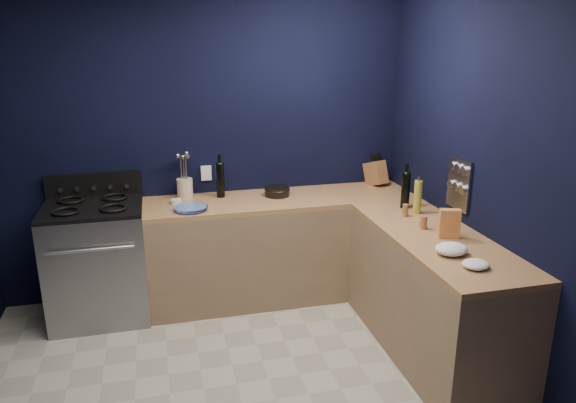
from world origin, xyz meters
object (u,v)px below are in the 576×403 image
object	(u,v)px
plate_stack	(190,208)
gas_range	(98,263)
crouton_bag	(449,224)
knife_block	(376,173)
utensil_crock	(185,188)

from	to	relation	value
plate_stack	gas_range	bearing A→B (deg)	168.76
gas_range	crouton_bag	xyz separation A→B (m)	(2.42, -1.19, 0.54)
knife_block	crouton_bag	bearing A→B (deg)	-110.53
utensil_crock	crouton_bag	bearing A→B (deg)	-39.70
gas_range	knife_block	distance (m)	2.55
gas_range	utensil_crock	distance (m)	0.93
gas_range	knife_block	world-z (taller)	knife_block
gas_range	plate_stack	distance (m)	0.89
plate_stack	knife_block	bearing A→B (deg)	12.06
gas_range	utensil_crock	bearing A→B (deg)	16.21
utensil_crock	knife_block	size ratio (longest dim) A/B	0.78
utensil_crock	knife_block	bearing A→B (deg)	0.20
utensil_crock	crouton_bag	distance (m)	2.19
knife_block	crouton_bag	xyz separation A→B (m)	(-0.06, -1.40, -0.01)
utensil_crock	crouton_bag	size ratio (longest dim) A/B	0.83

